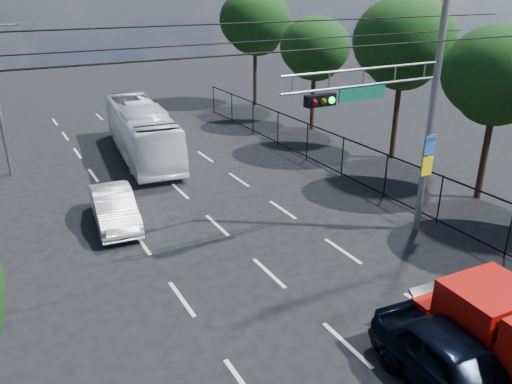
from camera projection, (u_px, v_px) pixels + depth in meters
lane_markings at (197, 207)px, 20.99m from camera, size 6.12×38.00×0.01m
signal_mast at (408, 96)px, 16.49m from camera, size 6.43×0.39×9.50m
streetlight_left at (0, 95)px, 23.13m from camera, size 2.09×0.22×7.08m
utility_wires at (257, 38)px, 14.05m from camera, size 22.00×5.04×0.74m
fence_right at (368, 167)px, 22.52m from camera, size 0.06×34.03×2.00m
tree_right_b at (498, 81)px, 20.05m from camera, size 4.50×4.50×7.31m
tree_right_c at (403, 48)px, 24.92m from camera, size 5.10×5.10×8.29m
tree_right_d at (315, 52)px, 30.74m from camera, size 4.32×4.32×7.02m
tree_right_e at (255, 26)px, 36.90m from camera, size 5.28×5.28×8.58m
navy_hatchback at (457, 370)px, 10.97m from camera, size 2.22×4.66×1.54m
white_bus at (142, 131)px, 26.79m from camera, size 3.42×10.26×2.80m
white_van at (114, 208)px, 19.21m from camera, size 1.89×4.35×1.39m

